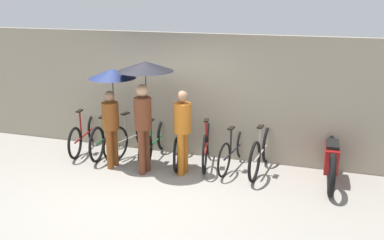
% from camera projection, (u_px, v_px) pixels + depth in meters
% --- Properties ---
extents(ground_plane, '(30.00, 30.00, 0.00)m').
position_uv_depth(ground_plane, '(138.00, 189.00, 7.49)').
color(ground_plane, gray).
extents(back_wall, '(13.13, 0.12, 2.55)m').
position_uv_depth(back_wall, '(175.00, 94.00, 8.92)').
color(back_wall, gray).
rests_on(back_wall, ground).
extents(parked_bicycle_0, '(0.49, 1.75, 0.97)m').
position_uv_depth(parked_bicycle_0, '(85.00, 134.00, 9.32)').
color(parked_bicycle_0, black).
rests_on(parked_bicycle_0, ground).
extents(parked_bicycle_1, '(0.44, 1.81, 1.04)m').
position_uv_depth(parked_bicycle_1, '(107.00, 135.00, 9.14)').
color(parked_bicycle_1, black).
rests_on(parked_bicycle_1, ground).
extents(parked_bicycle_2, '(0.58, 1.74, 0.99)m').
position_uv_depth(parked_bicycle_2, '(132.00, 136.00, 9.05)').
color(parked_bicycle_2, black).
rests_on(parked_bicycle_2, ground).
extents(parked_bicycle_3, '(0.44, 1.79, 1.07)m').
position_uv_depth(parked_bicycle_3, '(155.00, 141.00, 8.83)').
color(parked_bicycle_3, black).
rests_on(parked_bicycle_3, ground).
extents(parked_bicycle_4, '(0.53, 1.72, 0.98)m').
position_uv_depth(parked_bicycle_4, '(180.00, 144.00, 8.68)').
color(parked_bicycle_4, black).
rests_on(parked_bicycle_4, ground).
extents(parked_bicycle_5, '(0.50, 1.75, 1.04)m').
position_uv_depth(parked_bicycle_5, '(207.00, 144.00, 8.55)').
color(parked_bicycle_5, black).
rests_on(parked_bicycle_5, ground).
extents(parked_bicycle_6, '(0.44, 1.74, 1.05)m').
position_uv_depth(parked_bicycle_6, '(234.00, 149.00, 8.41)').
color(parked_bicycle_6, black).
rests_on(parked_bicycle_6, ground).
extents(parked_bicycle_7, '(0.44, 1.79, 0.98)m').
position_uv_depth(parked_bicycle_7, '(261.00, 152.00, 8.17)').
color(parked_bicycle_7, black).
rests_on(parked_bicycle_7, ground).
extents(pedestrian_leading, '(0.90, 0.90, 1.94)m').
position_uv_depth(pedestrian_leading, '(112.00, 93.00, 8.13)').
color(pedestrian_leading, brown).
rests_on(pedestrian_leading, ground).
extents(pedestrian_center, '(1.03, 1.03, 2.12)m').
position_uv_depth(pedestrian_center, '(145.00, 86.00, 7.81)').
color(pedestrian_center, brown).
rests_on(pedestrian_center, ground).
extents(pedestrian_trailing, '(0.32, 0.32, 1.61)m').
position_uv_depth(pedestrian_trailing, '(183.00, 126.00, 7.90)').
color(pedestrian_trailing, '#C66B1E').
rests_on(pedestrian_trailing, ground).
extents(motorcycle, '(0.58, 2.03, 0.94)m').
position_uv_depth(motorcycle, '(331.00, 159.00, 7.75)').
color(motorcycle, black).
rests_on(motorcycle, ground).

